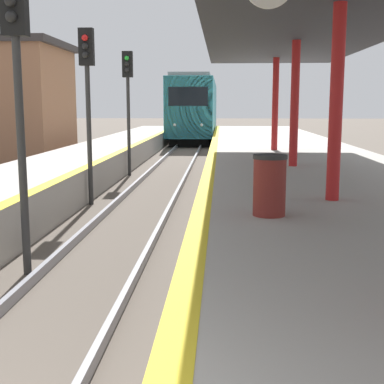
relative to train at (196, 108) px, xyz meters
The scene contains 6 objects.
train is the anchor object (origin of this frame).
signal_near 33.13m from the train, 91.67° to the right, with size 0.36×0.31×4.39m.
signal_mid 27.42m from the train, 92.90° to the right, with size 0.36×0.31×4.39m.
signal_far 21.70m from the train, 93.63° to the right, with size 0.36×0.31×4.39m.
station_canopy 29.17m from the train, 82.31° to the right, with size 4.78×20.94×3.51m.
trash_bin 32.97m from the train, 85.34° to the right, with size 0.51×0.51×0.91m.
Camera 1 is at (1.96, -1.84, 2.54)m, focal length 50.00 mm.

